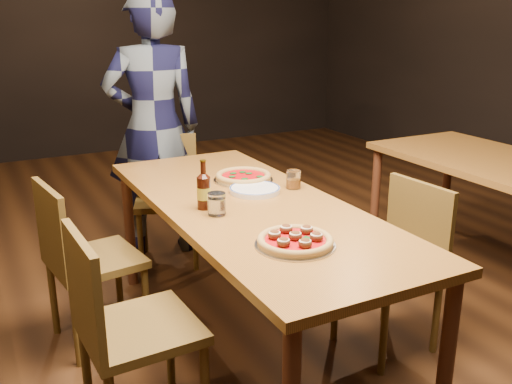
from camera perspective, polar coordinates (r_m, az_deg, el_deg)
name	(u,v)px	position (r m, az deg, el deg)	size (l,w,h in m)	color
ground	(251,344)	(2.98, -0.46, -14.91)	(9.00, 9.00, 0.00)	black
table_main	(251,218)	(2.68, -0.50, -2.60)	(0.80, 2.00, 0.75)	brown
chair_main_nw	(140,327)	(2.28, -11.49, -13.09)	(0.42, 0.42, 0.90)	#564116
chair_main_sw	(95,258)	(2.94, -15.78, -6.41)	(0.41, 0.41, 0.89)	#564116
chair_main_e	(388,267)	(2.84, 13.07, -7.28)	(0.40, 0.40, 0.86)	#564116
chair_end	(167,199)	(3.77, -8.88, -0.73)	(0.40, 0.40, 0.86)	#564116
pizza_meatball	(295,240)	(2.19, 3.94, -4.84)	(0.31, 0.31, 0.06)	#B7B7BF
pizza_margherita	(243,177)	(3.02, -1.28, 1.54)	(0.32, 0.32, 0.04)	#B7B7BF
plate_stack	(255,190)	(2.82, -0.12, 0.23)	(0.25, 0.25, 0.02)	white
beer_bottle	(204,192)	(2.57, -5.24, 0.01)	(0.06, 0.06, 0.22)	black
water_glass	(217,204)	(2.50, -3.95, -1.20)	(0.08, 0.08, 0.10)	white
amber_glass	(294,179)	(2.88, 3.77, 1.26)	(0.07, 0.07, 0.09)	#9F5711
diner	(154,127)	(3.84, -10.21, 6.43)	(0.64, 0.42, 1.76)	black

